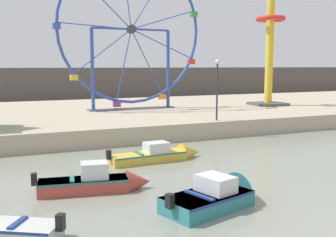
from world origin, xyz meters
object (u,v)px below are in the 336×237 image
at_px(motorboat_faded_red, 99,182).
at_px(promenade_lamp_near, 217,81).
at_px(motorboat_teal_painted, 221,195).
at_px(drop_tower_yellow_tower, 270,38).
at_px(ferris_wheel_blue_frame, 131,32).
at_px(motorboat_mustard_yellow, 162,154).

xyz_separation_m(motorboat_faded_red, promenade_lamp_near, (10.10, 8.57, 3.34)).
relative_size(motorboat_teal_painted, drop_tower_yellow_tower, 0.31).
relative_size(ferris_wheel_blue_frame, promenade_lamp_near, 3.14).
relative_size(motorboat_faded_red, motorboat_teal_painted, 1.08).
xyz_separation_m(ferris_wheel_blue_frame, promenade_lamp_near, (2.88, -8.93, -3.72)).
height_order(motorboat_faded_red, ferris_wheel_blue_frame, ferris_wheel_blue_frame).
distance_m(motorboat_teal_painted, promenade_lamp_near, 13.91).
height_order(motorboat_mustard_yellow, motorboat_faded_red, motorboat_faded_red).
bearing_deg(ferris_wheel_blue_frame, motorboat_mustard_yellow, -102.74).
xyz_separation_m(motorboat_faded_red, motorboat_teal_painted, (3.40, -3.16, -0.01)).
xyz_separation_m(motorboat_teal_painted, drop_tower_yellow_tower, (16.29, 18.85, 6.81)).
relative_size(motorboat_mustard_yellow, motorboat_faded_red, 1.15).
height_order(motorboat_mustard_yellow, motorboat_teal_painted, motorboat_teal_painted).
bearing_deg(motorboat_faded_red, drop_tower_yellow_tower, 48.36).
distance_m(drop_tower_yellow_tower, promenade_lamp_near, 12.44).
relative_size(motorboat_mustard_yellow, motorboat_teal_painted, 1.24).
relative_size(motorboat_mustard_yellow, promenade_lamp_near, 1.26).
distance_m(motorboat_mustard_yellow, drop_tower_yellow_tower, 20.81).
distance_m(motorboat_faded_red, motorboat_teal_painted, 4.64).
distance_m(ferris_wheel_blue_frame, drop_tower_yellow_tower, 12.60).
height_order(motorboat_faded_red, promenade_lamp_near, promenade_lamp_near).
bearing_deg(motorboat_mustard_yellow, motorboat_faded_red, -141.36).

